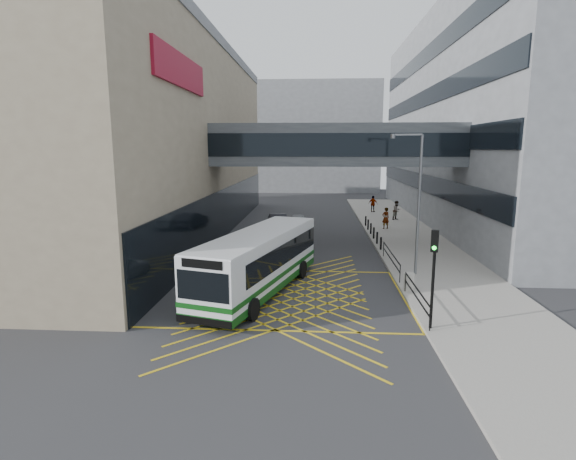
% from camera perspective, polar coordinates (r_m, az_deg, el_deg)
% --- Properties ---
extents(ground, '(120.00, 120.00, 0.00)m').
position_cam_1_polar(ground, '(22.82, -0.63, -8.25)').
color(ground, '#333335').
extents(building_whsmith, '(24.17, 42.00, 16.00)m').
position_cam_1_polar(building_whsmith, '(42.37, -24.37, 10.42)').
color(building_whsmith, gray).
rests_on(building_whsmith, ground).
extents(building_right, '(24.09, 44.00, 20.00)m').
position_cam_1_polar(building_right, '(50.84, 30.44, 12.04)').
color(building_right, gray).
rests_on(building_right, ground).
extents(building_far, '(28.00, 16.00, 18.00)m').
position_cam_1_polar(building_far, '(81.66, 1.08, 11.57)').
color(building_far, gray).
rests_on(building_far, ground).
extents(skybridge, '(20.00, 4.10, 3.00)m').
position_cam_1_polar(skybridge, '(33.60, 6.08, 10.67)').
color(skybridge, '#4B5055').
rests_on(skybridge, ground).
extents(pavement, '(6.00, 54.00, 0.16)m').
position_cam_1_polar(pavement, '(38.00, 14.75, -0.91)').
color(pavement, '#9B968D').
rests_on(pavement, ground).
extents(box_junction, '(12.00, 9.00, 0.01)m').
position_cam_1_polar(box_junction, '(22.82, -0.63, -8.24)').
color(box_junction, gold).
rests_on(box_junction, ground).
extents(bus, '(5.55, 11.37, 3.11)m').
position_cam_1_polar(bus, '(22.91, -3.61, -3.85)').
color(bus, white).
rests_on(bus, ground).
extents(car_white, '(2.49, 4.42, 1.33)m').
position_cam_1_polar(car_white, '(25.13, -6.00, -4.98)').
color(car_white, white).
rests_on(car_white, ground).
extents(car_dark, '(2.57, 4.71, 1.40)m').
position_cam_1_polar(car_dark, '(41.26, -1.34, 1.18)').
color(car_dark, black).
rests_on(car_dark, ground).
extents(car_silver, '(2.20, 4.57, 1.38)m').
position_cam_1_polar(car_silver, '(41.12, 1.31, 1.13)').
color(car_silver, gray).
rests_on(car_silver, ground).
extents(traffic_light, '(0.33, 0.48, 4.04)m').
position_cam_1_polar(traffic_light, '(18.43, 18.01, -4.28)').
color(traffic_light, black).
rests_on(traffic_light, pavement).
extents(street_lamp, '(1.78, 0.67, 7.91)m').
position_cam_1_polar(street_lamp, '(26.16, 15.93, 4.22)').
color(street_lamp, slate).
rests_on(street_lamp, pavement).
extents(litter_bin, '(0.52, 0.52, 0.91)m').
position_cam_1_polar(litter_bin, '(23.69, 15.12, -6.37)').
color(litter_bin, '#ADA89E').
rests_on(litter_bin, pavement).
extents(kerb_railings, '(0.05, 12.54, 1.00)m').
position_cam_1_polar(kerb_railings, '(24.63, 14.15, -5.03)').
color(kerb_railings, black).
rests_on(kerb_railings, pavement).
extents(bollards, '(0.14, 10.14, 0.90)m').
position_cam_1_polar(bollards, '(37.46, 10.65, -0.08)').
color(bollards, black).
rests_on(bollards, pavement).
extents(pedestrian_a, '(0.91, 0.79, 1.90)m').
position_cam_1_polar(pedestrian_a, '(41.06, 12.29, 1.48)').
color(pedestrian_a, gray).
rests_on(pedestrian_a, pavement).
extents(pedestrian_b, '(1.05, 1.02, 1.89)m').
position_cam_1_polar(pedestrian_b, '(46.50, 13.63, 2.44)').
color(pedestrian_b, gray).
rests_on(pedestrian_b, pavement).
extents(pedestrian_c, '(1.19, 0.96, 1.82)m').
position_cam_1_polar(pedestrian_c, '(51.62, 10.75, 3.27)').
color(pedestrian_c, gray).
rests_on(pedestrian_c, pavement).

